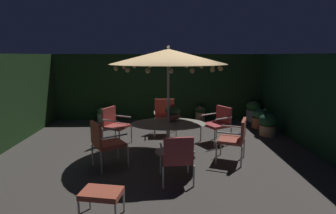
% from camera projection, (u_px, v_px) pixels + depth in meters
% --- Properties ---
extents(ground_plane, '(8.11, 7.49, 0.02)m').
position_uv_depth(ground_plane, '(158.00, 153.00, 6.54)').
color(ground_plane, '#433F3A').
extents(hedge_backdrop_rear, '(8.11, 0.30, 2.37)m').
position_uv_depth(hedge_backdrop_rear, '(159.00, 87.00, 9.84)').
color(hedge_backdrop_rear, '#1A3419').
rests_on(hedge_backdrop_rear, ground_plane).
extents(hedge_backdrop_right, '(0.30, 7.49, 2.37)m').
position_uv_depth(hedge_backdrop_right, '(321.00, 104.00, 6.40)').
color(hedge_backdrop_right, '#153720').
rests_on(hedge_backdrop_right, ground_plane).
extents(patio_dining_table, '(1.79, 1.24, 0.74)m').
position_uv_depth(patio_dining_table, '(168.00, 129.00, 6.45)').
color(patio_dining_table, beige).
rests_on(patio_dining_table, ground_plane).
extents(patio_umbrella, '(2.70, 2.70, 2.55)m').
position_uv_depth(patio_umbrella, '(168.00, 57.00, 6.13)').
color(patio_umbrella, silver).
rests_on(patio_umbrella, ground_plane).
extents(centerpiece_planter, '(0.37, 0.37, 0.42)m').
position_uv_depth(centerpiece_planter, '(173.00, 112.00, 6.57)').
color(centerpiece_planter, '#AA6545').
rests_on(centerpiece_planter, patio_dining_table).
extents(patio_chair_north, '(0.75, 0.77, 0.98)m').
position_uv_depth(patio_chair_north, '(114.00, 123.00, 7.11)').
color(patio_chair_north, silver).
rests_on(patio_chair_north, ground_plane).
extents(patio_chair_northeast, '(0.82, 0.80, 1.00)m').
position_uv_depth(patio_chair_northeast, '(105.00, 141.00, 5.58)').
color(patio_chair_northeast, beige).
rests_on(patio_chair_northeast, ground_plane).
extents(patio_chair_east, '(0.63, 0.67, 0.93)m').
position_uv_depth(patio_chair_east, '(177.00, 156.00, 4.91)').
color(patio_chair_east, beige).
rests_on(patio_chair_east, ground_plane).
extents(patio_chair_southeast, '(0.75, 0.78, 0.97)m').
position_uv_depth(patio_chair_southeast, '(236.00, 136.00, 5.91)').
color(patio_chair_southeast, silver).
rests_on(patio_chair_southeast, ground_plane).
extents(patio_chair_south, '(0.81, 0.82, 0.97)m').
position_uv_depth(patio_chair_south, '(219.00, 121.00, 7.25)').
color(patio_chair_south, beige).
rests_on(patio_chair_south, ground_plane).
extents(patio_chair_southwest, '(0.68, 0.64, 1.04)m').
position_uv_depth(patio_chair_southwest, '(165.00, 115.00, 8.02)').
color(patio_chair_southwest, beige).
rests_on(patio_chair_southwest, ground_plane).
extents(ottoman_footrest, '(0.63, 0.48, 0.42)m').
position_uv_depth(ottoman_footrest, '(101.00, 194.00, 3.87)').
color(ottoman_footrest, beige).
rests_on(ottoman_footrest, ground_plane).
extents(potted_plant_back_left, '(0.51, 0.51, 0.63)m').
position_uv_depth(potted_plant_back_left, '(260.00, 119.00, 8.74)').
color(potted_plant_back_left, '#B15F3E').
rests_on(potted_plant_back_left, ground_plane).
extents(potted_plant_right_far, '(0.52, 0.52, 0.72)m').
position_uv_depth(potted_plant_right_far, '(253.00, 111.00, 9.66)').
color(potted_plant_right_far, beige).
rests_on(potted_plant_right_far, ground_plane).
extents(potted_plant_back_right, '(0.38, 0.38, 0.54)m').
position_uv_depth(potted_plant_back_right, '(103.00, 114.00, 9.51)').
color(potted_plant_back_right, beige).
rests_on(potted_plant_back_right, ground_plane).
extents(potted_plant_back_center, '(0.55, 0.55, 0.65)m').
position_uv_depth(potted_plant_back_center, '(268.00, 124.00, 7.90)').
color(potted_plant_back_center, tan).
rests_on(potted_plant_back_center, ground_plane).
extents(potted_plant_left_near, '(0.40, 0.40, 0.56)m').
position_uv_depth(potted_plant_left_near, '(200.00, 112.00, 9.69)').
color(potted_plant_left_near, tan).
rests_on(potted_plant_left_near, ground_plane).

